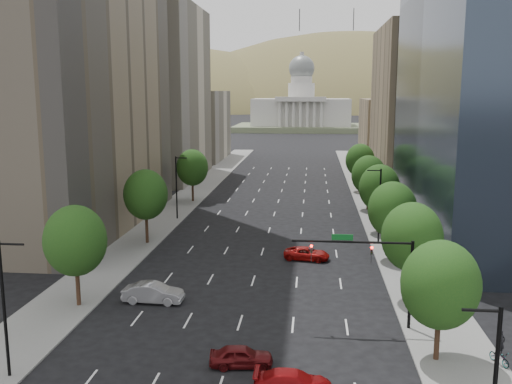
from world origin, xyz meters
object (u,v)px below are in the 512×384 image
(car_red_near, at_px, (294,383))
(car_red_far, at_px, (307,254))
(car_maroon, at_px, (241,356))
(car_silver, at_px, (153,293))
(traffic_signal, at_px, (378,264))
(capitol, at_px, (301,112))
(cyclist, at_px, (500,353))

(car_red_near, relative_size, car_red_far, 0.99)
(car_maroon, xyz_separation_m, car_silver, (-8.98, 10.61, 0.15))
(car_red_near, bearing_deg, car_maroon, 49.70)
(car_red_near, bearing_deg, car_red_far, -0.88)
(traffic_signal, relative_size, car_red_far, 1.86)
(capitol, bearing_deg, car_red_near, -88.86)
(capitol, xyz_separation_m, cyclist, (18.00, -225.04, -7.63))
(car_red_far, bearing_deg, car_silver, 144.73)
(car_red_far, height_order, cyclist, cyclist)
(capitol, distance_m, cyclist, 225.89)
(capitol, relative_size, car_silver, 11.49)
(car_red_near, xyz_separation_m, car_maroon, (-3.57, 3.04, 0.01))
(car_maroon, height_order, car_silver, car_silver)
(traffic_signal, height_order, cyclist, traffic_signal)
(car_red_near, bearing_deg, traffic_signal, -30.44)
(traffic_signal, distance_m, car_maroon, 12.67)
(car_maroon, bearing_deg, car_red_near, -137.37)
(car_maroon, relative_size, car_red_far, 0.86)
(traffic_signal, height_order, capitol, capitol)
(car_maroon, bearing_deg, car_silver, 33.26)
(car_silver, height_order, car_red_far, car_silver)
(traffic_signal, bearing_deg, car_red_far, 107.50)
(capitol, bearing_deg, traffic_signal, -87.26)
(traffic_signal, bearing_deg, car_red_near, -120.53)
(traffic_signal, bearing_deg, car_silver, 169.15)
(capitol, height_order, car_red_far, capitol)
(car_maroon, relative_size, cyclist, 1.77)
(capitol, bearing_deg, car_silver, -92.11)
(car_silver, bearing_deg, car_red_far, -41.85)
(car_silver, distance_m, cyclist, 27.45)
(car_maroon, xyz_separation_m, car_red_far, (4.04, 24.48, -0.03))
(traffic_signal, height_order, car_maroon, traffic_signal)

